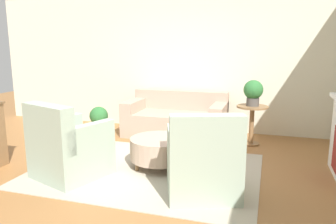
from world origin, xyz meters
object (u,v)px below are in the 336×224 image
(couch, at_px, (176,119))
(ottoman_table, at_px, (160,148))
(armchair_left, at_px, (68,149))
(potted_plant_on_side_table, at_px, (253,92))
(armchair_right, at_px, (203,164))
(side_table, at_px, (252,118))
(potted_plant_floor, at_px, (99,119))

(couch, xyz_separation_m, ottoman_table, (0.26, -1.77, -0.03))
(armchair_left, relative_size, potted_plant_on_side_table, 2.34)
(armchair_left, relative_size, armchair_right, 1.00)
(side_table, xyz_separation_m, potted_plant_on_side_table, (0.00, 0.00, 0.48))
(ottoman_table, xyz_separation_m, side_table, (1.20, 1.54, 0.20))
(couch, xyz_separation_m, potted_plant_on_side_table, (1.46, -0.23, 0.65))
(ottoman_table, distance_m, potted_plant_floor, 2.19)
(potted_plant_on_side_table, bearing_deg, armchair_right, -100.72)
(armchair_right, xyz_separation_m, ottoman_table, (-0.77, 0.72, -0.10))
(couch, distance_m, side_table, 1.49)
(armchair_left, height_order, armchair_right, same)
(potted_plant_on_side_table, bearing_deg, potted_plant_floor, -176.12)
(armchair_left, bearing_deg, couch, 72.32)
(ottoman_table, height_order, side_table, side_table)
(side_table, bearing_deg, couch, 171.04)
(armchair_right, height_order, potted_plant_on_side_table, potted_plant_on_side_table)
(ottoman_table, bearing_deg, potted_plant_floor, 142.16)
(couch, height_order, potted_plant_on_side_table, potted_plant_on_side_table)
(potted_plant_floor, bearing_deg, couch, 16.27)
(side_table, bearing_deg, potted_plant_on_side_table, 90.00)
(armchair_right, xyz_separation_m, side_table, (0.43, 2.26, 0.09))
(ottoman_table, height_order, potted_plant_floor, potted_plant_floor)
(couch, bearing_deg, potted_plant_on_side_table, -8.96)
(couch, height_order, ottoman_table, couch)
(ottoman_table, bearing_deg, side_table, 52.12)
(potted_plant_on_side_table, bearing_deg, ottoman_table, -127.88)
(ottoman_table, bearing_deg, armchair_left, -145.80)
(couch, bearing_deg, armchair_left, -107.68)
(potted_plant_on_side_table, distance_m, potted_plant_floor, 3.01)
(armchair_left, distance_m, potted_plant_on_side_table, 3.24)
(potted_plant_on_side_table, bearing_deg, armchair_left, -134.94)
(armchair_left, distance_m, potted_plant_floor, 2.17)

